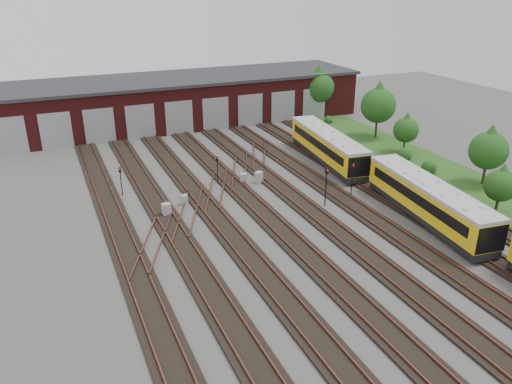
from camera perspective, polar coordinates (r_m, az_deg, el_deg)
name	(u,v)px	position (r m, az deg, el deg)	size (l,w,h in m)	color
ground	(330,250)	(38.15, 8.41, -6.55)	(120.00, 120.00, 0.00)	#43423F
track_network	(324,245)	(38.45, 7.74, -6.07)	(30.40, 70.00, 0.33)	black
maintenance_shed	(181,100)	(71.86, -8.57, 10.41)	(51.00, 12.50, 6.35)	#541515
grass_verge	(434,171)	(56.25, 19.67, 2.31)	(8.00, 55.00, 0.05)	#27501A
metro_train	(428,200)	(43.71, 19.08, -0.86)	(4.36, 47.04, 3.07)	black
signal_mast_0	(121,178)	(47.98, -15.21, 1.61)	(0.25, 0.24, 2.77)	black
signal_mast_1	(217,167)	(49.16, -4.43, 2.91)	(0.22, 0.20, 2.81)	black
signal_mast_2	(326,182)	(44.40, 8.02, 1.12)	(0.29, 0.27, 3.55)	black
signal_mast_3	(352,176)	(46.78, 10.96, 1.84)	(0.27, 0.26, 3.27)	black
relay_cabinet_0	(166,210)	(43.38, -10.20, -2.01)	(0.68, 0.57, 1.14)	#A6A8AB
relay_cabinet_1	(184,200)	(45.29, -8.21, -0.89)	(0.57, 0.47, 0.94)	#A6A8AB
relay_cabinet_2	(259,177)	(49.67, 0.31, 1.69)	(0.68, 0.57, 1.14)	#A6A8AB
relay_cabinet_3	(243,178)	(49.62, -1.46, 1.58)	(0.61, 0.51, 1.01)	#A6A8AB
relay_cabinet_4	(340,152)	(58.04, 9.54, 4.54)	(0.64, 0.53, 1.07)	#A6A8AB
tree_0	(319,83)	(74.38, 7.16, 12.24)	(4.59, 4.59, 7.60)	#342817
tree_1	(406,127)	(60.28, 16.81, 7.13)	(2.93, 2.93, 4.85)	#342817
tree_2	(379,101)	(65.22, 13.84, 10.03)	(4.39, 4.39, 7.28)	#342817
tree_3	(502,182)	(47.01, 26.27, 1.07)	(2.80, 2.80, 4.64)	#342817
tree_4	(489,146)	(53.19, 25.12, 4.76)	(3.69, 3.69, 6.12)	#342817
bush_0	(429,166)	(55.29, 19.17, 2.88)	(1.58, 1.58, 1.58)	#184313
bush_1	(405,153)	(58.44, 16.61, 4.31)	(1.65, 1.65, 1.65)	#184313
bush_2	(329,119)	(71.77, 8.29, 8.28)	(1.23, 1.23, 1.23)	#184313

